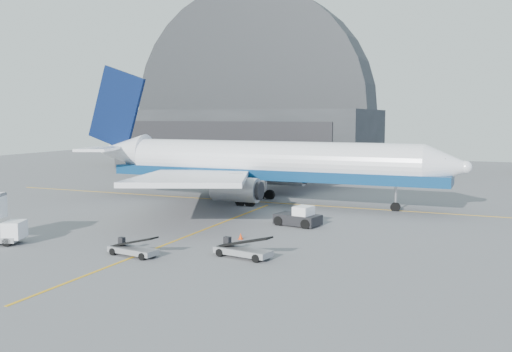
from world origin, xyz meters
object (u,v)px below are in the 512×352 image
at_px(belt_loader_a, 133,249).
at_px(belt_loader_b, 242,250).
at_px(airliner, 255,163).
at_px(pushback_tug, 299,218).

height_order(belt_loader_a, belt_loader_b, belt_loader_b).
distance_m(airliner, belt_loader_a, 29.35).
distance_m(belt_loader_a, belt_loader_b, 8.47).
bearing_deg(airliner, belt_loader_b, -69.11).
relative_size(airliner, belt_loader_a, 11.23).
relative_size(airliner, pushback_tug, 10.70).
bearing_deg(belt_loader_a, belt_loader_b, 27.76).
relative_size(airliner, belt_loader_b, 10.24).
xyz_separation_m(airliner, pushback_tug, (9.85, -12.33, -4.21)).
bearing_deg(pushback_tug, belt_loader_a, -103.99).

